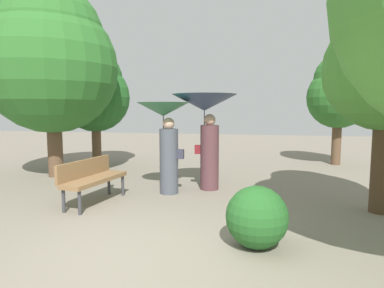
% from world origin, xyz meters
% --- Properties ---
extents(ground_plane, '(40.00, 40.00, 0.00)m').
position_xyz_m(ground_plane, '(0.00, 0.00, 0.00)').
color(ground_plane, gray).
extents(person_left, '(1.10, 1.10, 1.93)m').
position_xyz_m(person_left, '(-0.47, 3.01, 1.37)').
color(person_left, '#474C56').
rests_on(person_left, ground).
extents(person_right, '(1.43, 1.43, 2.12)m').
position_xyz_m(person_right, '(0.30, 3.54, 1.63)').
color(person_right, '#563338').
rests_on(person_right, ground).
extents(park_bench, '(0.70, 1.56, 0.83)m').
position_xyz_m(park_bench, '(-1.63, 1.99, 0.51)').
color(park_bench, '#38383D').
rests_on(park_bench, ground).
extents(tree_near_left, '(3.40, 3.40, 4.99)m').
position_xyz_m(tree_near_left, '(-3.86, 4.09, 3.11)').
color(tree_near_left, brown).
rests_on(tree_near_left, ground).
extents(tree_near_right, '(1.97, 1.97, 3.53)m').
position_xyz_m(tree_near_right, '(3.91, 7.64, 2.35)').
color(tree_near_right, brown).
rests_on(tree_near_right, ground).
extents(tree_mid_left, '(2.17, 2.17, 3.62)m').
position_xyz_m(tree_mid_left, '(-3.64, 5.92, 2.35)').
color(tree_mid_left, brown).
rests_on(tree_mid_left, ground).
extents(bush_path_right, '(0.81, 0.81, 0.81)m').
position_xyz_m(bush_path_right, '(1.47, 0.59, 0.40)').
color(bush_path_right, '#235B23').
rests_on(bush_path_right, ground).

